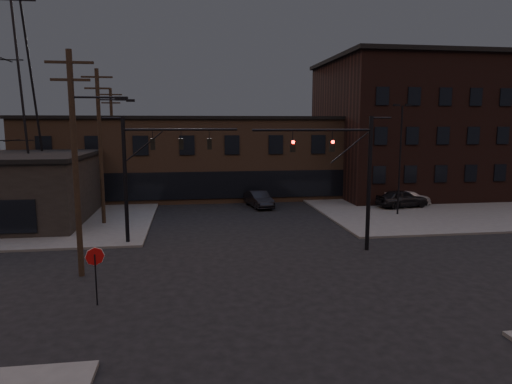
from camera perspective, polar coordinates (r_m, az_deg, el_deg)
ground at (r=22.71m, az=2.42°, el=-10.90°), size 140.00×140.00×0.00m
sidewalk_ne at (r=50.86m, az=22.54°, el=-0.61°), size 30.00×30.00×0.15m
building_row at (r=49.33m, az=-3.67°, el=4.35°), size 40.00×12.00×8.00m
building_right at (r=53.77m, az=20.77°, el=7.36°), size 22.00×16.00×14.00m
traffic_signal_near at (r=27.34m, az=11.80°, el=2.84°), size 7.12×0.24×8.00m
traffic_signal_far at (r=29.26m, az=-13.61°, el=3.30°), size 7.12×0.24×8.00m
stop_sign at (r=20.27m, az=-19.47°, el=-8.32°), size 0.72×0.33×2.48m
utility_pole_near at (r=23.71m, az=-21.54°, el=3.87°), size 3.70×0.28×11.00m
utility_pole_mid at (r=35.64m, az=-18.80°, el=5.77°), size 3.70×0.28×11.50m
utility_pole_far at (r=47.65m, az=-17.48°, el=5.99°), size 2.20×0.28×11.00m
transmission_tower at (r=41.75m, az=-28.81°, el=14.29°), size 7.00×7.00×25.00m
lot_light_a at (r=39.02m, az=17.61°, el=5.11°), size 1.50×0.28×9.14m
lot_light_b at (r=46.24m, az=21.62°, el=5.38°), size 1.50×0.28×9.14m
parked_car_lot_a at (r=42.87m, az=17.77°, el=-0.77°), size 4.92×2.62×1.59m
parked_car_lot_b at (r=44.02m, az=18.59°, el=-0.75°), size 4.93×3.30×1.33m
car_crossing at (r=41.67m, az=0.35°, el=-0.90°), size 2.35×4.73×1.49m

